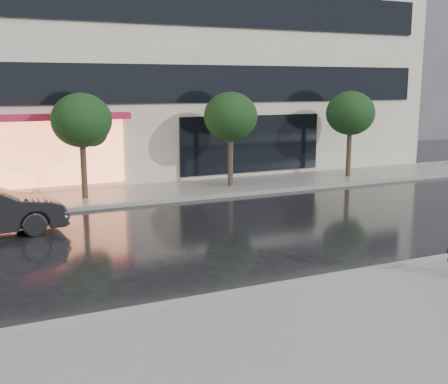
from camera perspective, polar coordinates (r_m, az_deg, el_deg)
ground at (r=13.49m, az=7.49°, el=-7.78°), size 120.00×120.00×0.00m
sidewalk_near at (r=11.04m, az=16.72°, el=-12.17°), size 60.00×4.50×0.12m
sidewalk_far at (r=22.52m, az=-6.53°, el=0.01°), size 60.00×3.50×0.12m
curb_near at (r=12.68m, az=9.93°, el=-8.75°), size 60.00×0.25×0.14m
curb_far at (r=20.89m, az=-5.02°, el=-0.79°), size 60.00×0.25×0.14m
bg_building_right at (r=50.97m, az=15.99°, el=14.70°), size 12.00×12.00×16.00m
tree_mid_west at (r=21.21m, az=-14.12°, el=6.88°), size 2.20×2.20×3.99m
tree_mid_east at (r=23.09m, az=0.77°, el=7.51°), size 2.20×2.20×3.99m
tree_far_east at (r=26.24m, az=12.78°, el=7.66°), size 2.20×2.20×3.99m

